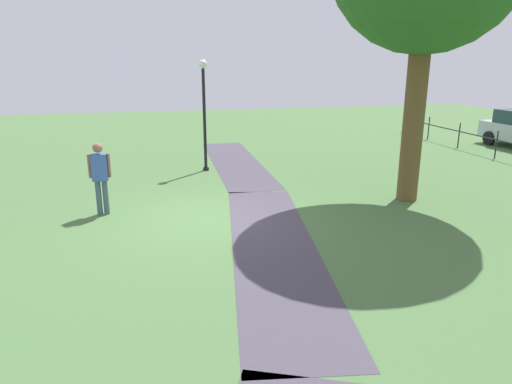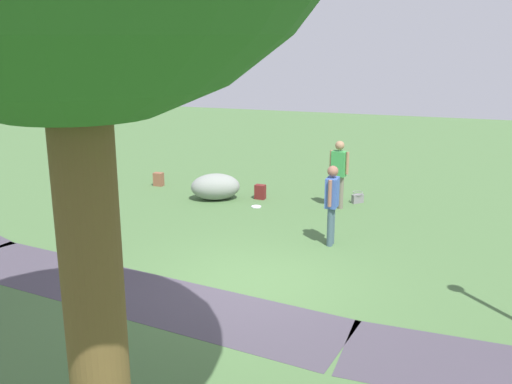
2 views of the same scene
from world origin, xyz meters
name	(u,v)px [view 1 (image 1 of 2)]	position (x,y,z in m)	size (l,w,h in m)	color
ground_plane	(210,219)	(0.00, 0.00, 0.00)	(48.00, 48.00, 0.00)	#486B3B
footpath_segment_near	(236,162)	(-6.00, 1.79, 0.00)	(8.05, 1.92, 0.01)	#433D49
footpath_segment_mid	(274,246)	(1.95, 1.04, 0.00)	(8.16, 2.92, 0.01)	#433D49
lamp_post	(204,104)	(-4.99, 0.57, 2.23)	(0.28, 0.28, 3.62)	black
man_near_boulder	(100,173)	(-0.98, -2.46, 1.02)	(0.25, 0.52, 1.76)	#405865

